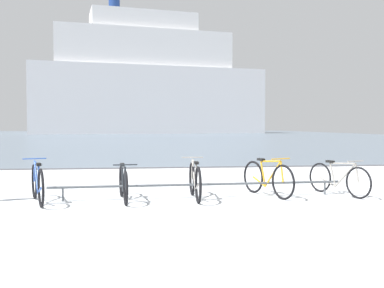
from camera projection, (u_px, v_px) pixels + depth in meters
name	position (u px, v px, depth m)	size (l,w,h in m)	color
ground	(146.00, 137.00, 59.26)	(80.00, 132.00, 0.08)	silver
bike_rack	(200.00, 185.00, 9.18)	(6.15, 0.32, 0.31)	#4C5156
bicycle_0	(37.00, 183.00, 8.58)	(0.69, 1.72, 0.85)	black
bicycle_1	(123.00, 183.00, 8.82)	(0.46, 1.73, 0.77)	black
bicycle_2	(195.00, 181.00, 9.02)	(0.46, 1.75, 0.84)	black
bicycle_3	(268.00, 178.00, 9.40)	(0.71, 1.66, 0.84)	black
bicycle_4	(338.00, 179.00, 9.53)	(0.73, 1.63, 0.78)	black
ferry_ship	(147.00, 84.00, 83.43)	(44.26, 18.65, 27.95)	white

